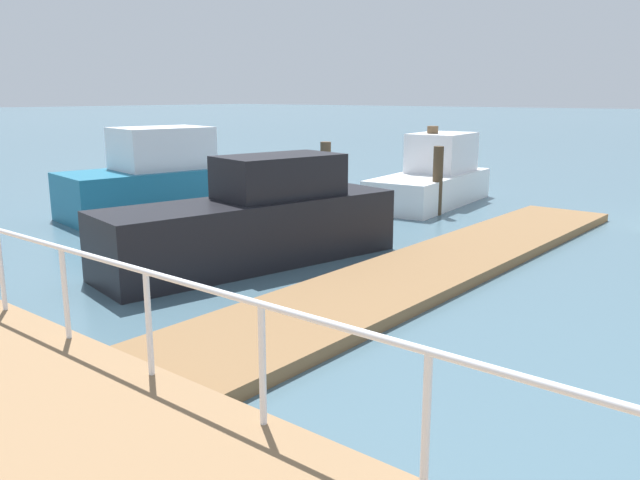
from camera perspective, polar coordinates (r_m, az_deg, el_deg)
name	(u,v)px	position (r m, az deg, el deg)	size (l,w,h in m)	color
ground_plane	(27,237)	(15.75, -24.47, 0.23)	(300.00, 300.00, 0.00)	#476675
floating_dock	(437,265)	(11.80, 10.28, -2.23)	(13.68, 2.00, 0.18)	olive
boardwalk_railing	(542,419)	(4.15, 19.03, -14.72)	(0.06, 26.23, 1.08)	white
dock_piling_0	(326,177)	(17.27, 0.50, 5.56)	(0.28, 0.28, 1.88)	brown
dock_piling_1	(265,221)	(12.04, -4.90, 1.70)	(0.34, 0.34, 1.61)	brown
dock_piling_3	(431,165)	(19.13, 9.82, 6.58)	(0.32, 0.32, 2.21)	brown
dock_piling_4	(438,181)	(17.16, 10.35, 5.16)	(0.26, 0.26, 1.79)	#473826
moored_boat_1	(173,181)	(17.67, -12.86, 5.11)	(6.18, 3.12, 2.27)	#1E6B8C
moored_boat_2	(257,222)	(12.04, -5.60, 1.57)	(5.99, 2.75, 2.00)	black
moored_boat_3	(433,178)	(18.99, 10.00, 5.43)	(5.01, 2.32, 2.00)	white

